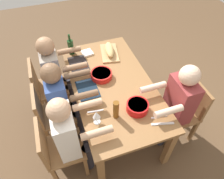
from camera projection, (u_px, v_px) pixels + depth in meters
The scene contains 23 objects.
ground_plane at pixel (112, 119), 2.96m from camera, with size 8.00×8.00×0.00m, color brown.
dining_table at pixel (112, 88), 2.48m from camera, with size 1.71×0.91×0.74m.
chair_far_right at pixel (186, 109), 2.48m from camera, with size 0.40×0.40×0.85m.
diner_far_right at pixel (176, 102), 2.28m from camera, with size 0.41×0.53×1.20m.
chair_near_left at pixel (45, 86), 2.73m from camera, with size 0.40×0.40×0.85m.
diner_near_left at pixel (56, 71), 2.62m from camera, with size 0.41×0.53×1.20m.
chair_near_right at pixel (56, 149), 2.14m from camera, with size 0.40×0.40×0.85m.
diner_near_right at pixel (71, 133), 2.02m from camera, with size 0.41×0.53×1.20m.
chair_near_center at pixel (50, 114), 2.44m from camera, with size 0.40×0.40×0.85m.
diner_near_center at pixel (62, 98), 2.32m from camera, with size 0.41×0.53×1.20m.
serving_bowl_greens at pixel (137, 107), 2.12m from camera, with size 0.23×0.23×0.09m.
serving_bowl_fruit at pixel (101, 75), 2.45m from camera, with size 0.26×0.26×0.07m.
cutting_board at pixel (109, 53), 2.79m from camera, with size 0.40×0.22×0.02m, color tan.
bread_loaf at pixel (109, 50), 2.75m from camera, with size 0.32×0.11×0.09m, color tan.
wine_bottle at pixel (71, 47), 2.72m from camera, with size 0.08×0.08×0.29m.
beer_bottle at pixel (116, 110), 2.02m from camera, with size 0.06×0.06×0.22m, color brown.
wine_glass at pixel (96, 115), 1.97m from camera, with size 0.08×0.08×0.17m.
fork_far_right at pixel (159, 117), 2.09m from camera, with size 0.02×0.17×0.01m, color silver.
placemat_near_left at pixel (78, 64), 2.65m from camera, with size 0.32×0.23×0.01m, color black.
fork_near_right at pixel (96, 111), 2.14m from camera, with size 0.02×0.17×0.01m, color silver.
placemat_near_center at pixel (88, 89), 2.35m from camera, with size 0.32×0.23×0.01m, color #142333.
carving_knife at pixel (163, 124), 2.03m from camera, with size 0.23×0.02×0.01m, color silver.
napkin_stack at pixel (87, 53), 2.79m from camera, with size 0.14×0.14×0.02m, color white.
Camera 1 is at (1.59, -0.55, 2.48)m, focal length 32.96 mm.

